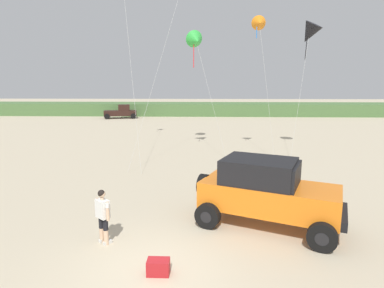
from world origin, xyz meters
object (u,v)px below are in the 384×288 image
object	(u,v)px
person_watching	(103,214)
cooler_box	(158,267)
distant_pickup	(121,112)
kite_purple_stunt	(259,23)
kite_green_box	(196,40)
kite_black_sled	(309,33)
jeep	(267,191)

from	to	relation	value
person_watching	cooler_box	world-z (taller)	person_watching
distant_pickup	kite_purple_stunt	world-z (taller)	kite_purple_stunt
person_watching	kite_green_box	size ratio (longest dim) A/B	0.20
person_watching	distant_pickup	bearing A→B (deg)	104.04
kite_black_sled	cooler_box	bearing A→B (deg)	-118.31
jeep	cooler_box	distance (m)	4.47
distant_pickup	kite_purple_stunt	bearing A→B (deg)	-57.56
distant_pickup	kite_black_sled	distance (m)	31.23
distant_pickup	kite_black_sled	xyz separation A→B (m)	(19.00, -23.75, 7.09)
cooler_box	distant_pickup	xyz separation A→B (m)	(-11.08, 38.45, 0.75)
person_watching	kite_purple_stunt	world-z (taller)	kite_purple_stunt
person_watching	kite_green_box	world-z (taller)	kite_green_box
kite_black_sled	jeep	bearing A→B (deg)	-111.91
jeep	kite_black_sled	xyz separation A→B (m)	(4.72, 11.74, 6.82)
jeep	kite_purple_stunt	xyz separation A→B (m)	(1.33, 10.93, 7.33)
kite_black_sled	kite_purple_stunt	distance (m)	3.52
person_watching	distant_pickup	world-z (taller)	distant_pickup
jeep	kite_black_sled	bearing A→B (deg)	68.09
kite_purple_stunt	person_watching	bearing A→B (deg)	-117.18
cooler_box	kite_green_box	world-z (taller)	kite_green_box
jeep	kite_black_sled	distance (m)	14.37
jeep	person_watching	xyz separation A→B (m)	(-5.04, -1.47, -0.26)
person_watching	kite_purple_stunt	size ratio (longest dim) A/B	0.18
cooler_box	kite_green_box	bearing A→B (deg)	87.94
distant_pickup	kite_black_sled	size ratio (longest dim) A/B	0.55
jeep	kite_green_box	bearing A→B (deg)	103.06
jeep	cooler_box	xyz separation A→B (m)	(-3.20, -2.96, -1.01)
person_watching	kite_black_sled	bearing A→B (deg)	53.54
kite_black_sled	kite_purple_stunt	world-z (taller)	kite_purple_stunt
jeep	kite_green_box	size ratio (longest dim) A/B	0.60
kite_green_box	jeep	bearing A→B (deg)	-76.94
cooler_box	kite_green_box	size ratio (longest dim) A/B	0.07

